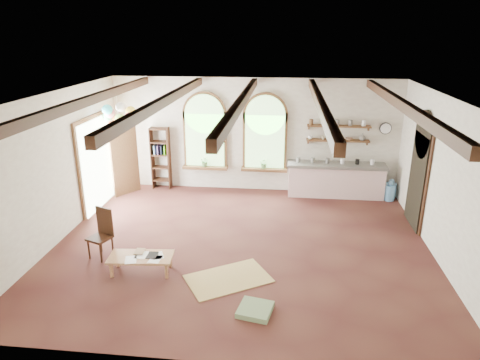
# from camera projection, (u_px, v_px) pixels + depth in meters

# --- Properties ---
(floor) EXTENTS (8.00, 8.00, 0.00)m
(floor) POSITION_uv_depth(u_px,v_px,m) (241.00, 245.00, 9.27)
(floor) COLOR #542C22
(floor) RESTS_ON ground
(ceiling_beams) EXTENTS (6.20, 6.80, 0.18)m
(ceiling_beams) POSITION_uv_depth(u_px,v_px,m) (241.00, 102.00, 8.24)
(ceiling_beams) COLOR #3D1C13
(ceiling_beams) RESTS_ON ceiling
(window_left) EXTENTS (1.30, 0.28, 2.20)m
(window_left) POSITION_uv_depth(u_px,v_px,m) (205.00, 134.00, 12.09)
(window_left) COLOR brown
(window_left) RESTS_ON floor
(window_right) EXTENTS (1.30, 0.28, 2.20)m
(window_right) POSITION_uv_depth(u_px,v_px,m) (265.00, 135.00, 11.91)
(window_right) COLOR brown
(window_right) RESTS_ON floor
(left_doorway) EXTENTS (0.10, 1.90, 2.50)m
(left_doorway) POSITION_uv_depth(u_px,v_px,m) (96.00, 164.00, 10.98)
(left_doorway) COLOR brown
(left_doorway) RESTS_ON floor
(right_doorway) EXTENTS (0.10, 1.30, 2.40)m
(right_doorway) POSITION_uv_depth(u_px,v_px,m) (417.00, 181.00, 9.91)
(right_doorway) COLOR black
(right_doorway) RESTS_ON floor
(kitchen_counter) EXTENTS (2.68, 0.62, 0.94)m
(kitchen_counter) POSITION_uv_depth(u_px,v_px,m) (335.00, 180.00, 11.88)
(kitchen_counter) COLOR #FDD6D7
(kitchen_counter) RESTS_ON floor
(wall_shelf_lower) EXTENTS (1.70, 0.24, 0.04)m
(wall_shelf_lower) POSITION_uv_depth(u_px,v_px,m) (338.00, 140.00, 11.69)
(wall_shelf_lower) COLOR brown
(wall_shelf_lower) RESTS_ON wall_back
(wall_shelf_upper) EXTENTS (1.70, 0.24, 0.04)m
(wall_shelf_upper) POSITION_uv_depth(u_px,v_px,m) (339.00, 126.00, 11.56)
(wall_shelf_upper) COLOR brown
(wall_shelf_upper) RESTS_ON wall_back
(wall_clock) EXTENTS (0.32, 0.04, 0.32)m
(wall_clock) POSITION_uv_depth(u_px,v_px,m) (386.00, 128.00, 11.51)
(wall_clock) COLOR black
(wall_clock) RESTS_ON wall_back
(bookshelf) EXTENTS (0.53, 0.32, 1.80)m
(bookshelf) POSITION_uv_depth(u_px,v_px,m) (161.00, 158.00, 12.36)
(bookshelf) COLOR #3D1C13
(bookshelf) RESTS_ON floor
(coffee_table) EXTENTS (1.25, 0.65, 0.34)m
(coffee_table) POSITION_uv_depth(u_px,v_px,m) (141.00, 258.00, 8.14)
(coffee_table) COLOR tan
(coffee_table) RESTS_ON floor
(side_chair) EXTENTS (0.53, 0.53, 1.03)m
(side_chair) POSITION_uv_depth(u_px,v_px,m) (101.00, 243.00, 8.71)
(side_chair) COLOR #3D1C13
(side_chair) RESTS_ON floor
(floor_mat) EXTENTS (1.76, 1.57, 0.02)m
(floor_mat) POSITION_uv_depth(u_px,v_px,m) (228.00, 279.00, 8.00)
(floor_mat) COLOR tan
(floor_mat) RESTS_ON floor
(floor_cushion) EXTENTS (0.63, 0.63, 0.09)m
(floor_cushion) POSITION_uv_depth(u_px,v_px,m) (255.00, 310.00, 7.05)
(floor_cushion) COLOR #6F895E
(floor_cushion) RESTS_ON floor
(water_jug_a) EXTENTS (0.28, 0.28, 0.55)m
(water_jug_a) POSITION_uv_depth(u_px,v_px,m) (390.00, 192.00, 11.64)
(water_jug_a) COLOR #5F99CB
(water_jug_a) RESTS_ON floor
(water_jug_b) EXTENTS (0.28, 0.28, 0.55)m
(water_jug_b) POSITION_uv_depth(u_px,v_px,m) (391.00, 190.00, 11.80)
(water_jug_b) COLOR #5F99CB
(water_jug_b) RESTS_ON floor
(balloon_cluster) EXTENTS (0.88, 0.91, 1.16)m
(balloon_cluster) POSITION_uv_depth(u_px,v_px,m) (118.00, 116.00, 10.92)
(balloon_cluster) COLOR white
(balloon_cluster) RESTS_ON floor
(table_book) EXTENTS (0.19, 0.27, 0.02)m
(table_book) POSITION_uv_depth(u_px,v_px,m) (135.00, 251.00, 8.28)
(table_book) COLOR olive
(table_book) RESTS_ON coffee_table
(tablet) EXTENTS (0.19, 0.28, 0.01)m
(tablet) POSITION_uv_depth(u_px,v_px,m) (152.00, 255.00, 8.14)
(tablet) COLOR black
(tablet) RESTS_ON coffee_table
(potted_plant_left) EXTENTS (0.27, 0.23, 0.30)m
(potted_plant_left) POSITION_uv_depth(u_px,v_px,m) (205.00, 161.00, 12.25)
(potted_plant_left) COLOR #598C4C
(potted_plant_left) RESTS_ON window_left
(potted_plant_right) EXTENTS (0.27, 0.23, 0.30)m
(potted_plant_right) POSITION_uv_depth(u_px,v_px,m) (264.00, 163.00, 12.07)
(potted_plant_right) COLOR #598C4C
(potted_plant_right) RESTS_ON window_right
(shelf_cup_a) EXTENTS (0.12, 0.10, 0.10)m
(shelf_cup_a) POSITION_uv_depth(u_px,v_px,m) (310.00, 137.00, 11.75)
(shelf_cup_a) COLOR white
(shelf_cup_a) RESTS_ON wall_shelf_lower
(shelf_cup_b) EXTENTS (0.10, 0.10, 0.09)m
(shelf_cup_b) POSITION_uv_depth(u_px,v_px,m) (323.00, 138.00, 11.71)
(shelf_cup_b) COLOR beige
(shelf_cup_b) RESTS_ON wall_shelf_lower
(shelf_bowl_a) EXTENTS (0.22, 0.22, 0.05)m
(shelf_bowl_a) POSITION_uv_depth(u_px,v_px,m) (336.00, 139.00, 11.68)
(shelf_bowl_a) COLOR beige
(shelf_bowl_a) RESTS_ON wall_shelf_lower
(shelf_bowl_b) EXTENTS (0.20, 0.20, 0.06)m
(shelf_bowl_b) POSITION_uv_depth(u_px,v_px,m) (349.00, 139.00, 11.65)
(shelf_bowl_b) COLOR #8C664C
(shelf_bowl_b) RESTS_ON wall_shelf_lower
(shelf_vase) EXTENTS (0.18, 0.18, 0.19)m
(shelf_vase) POSITION_uv_depth(u_px,v_px,m) (362.00, 137.00, 11.59)
(shelf_vase) COLOR slate
(shelf_vase) RESTS_ON wall_shelf_lower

